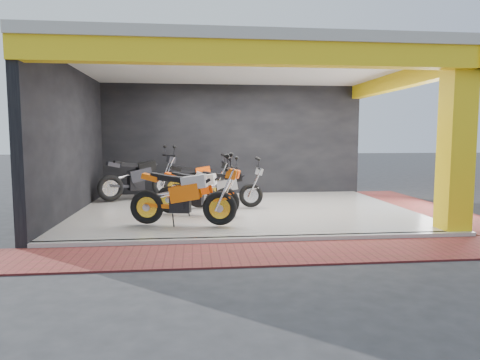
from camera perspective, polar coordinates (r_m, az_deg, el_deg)
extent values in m
plane|color=#2D2D30|center=(8.72, 2.07, -6.67)|extent=(80.00, 80.00, 0.00)
cube|color=silver|center=(10.65, 0.52, -4.11)|extent=(8.00, 6.00, 0.10)
cube|color=beige|center=(10.64, 0.53, 15.09)|extent=(8.40, 6.40, 0.20)
cube|color=black|center=(13.58, -1.02, 5.22)|extent=(8.20, 0.20, 3.50)
cube|color=black|center=(10.81, -21.68, 4.69)|extent=(0.20, 6.20, 3.50)
cube|color=yellow|center=(9.15, 26.86, 4.36)|extent=(0.50, 0.50, 3.50)
cube|color=yellow|center=(7.66, 3.28, 16.47)|extent=(8.40, 0.30, 0.40)
cube|color=yellow|center=(11.75, 20.78, 12.35)|extent=(0.30, 6.40, 0.40)
cube|color=silver|center=(7.72, 3.17, -7.92)|extent=(8.00, 0.20, 0.10)
cube|color=maroon|center=(6.99, 4.22, -9.69)|extent=(9.00, 1.40, 0.03)
cube|color=maroon|center=(12.18, 23.59, -3.51)|extent=(1.40, 7.00, 0.03)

